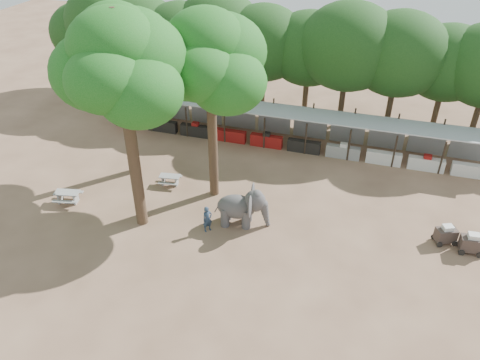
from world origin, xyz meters
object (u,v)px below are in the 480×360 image
(handler, at_px, (207,219))
(picnic_table_far, at_px, (170,179))
(elephant, at_px, (243,207))
(cart_front, at_px, (471,243))
(yard_tree_back, at_px, (209,60))
(cart_back, at_px, (446,234))
(yard_tree_center, at_px, (120,67))
(picnic_table_near, at_px, (68,196))
(yard_tree_left, at_px, (120,51))

(handler, relative_size, picnic_table_far, 1.07)
(elephant, distance_m, cart_front, 12.33)
(elephant, bearing_deg, yard_tree_back, 127.93)
(cart_front, xyz_separation_m, cart_back, (-1.24, 0.42, -0.03))
(yard_tree_center, xyz_separation_m, picnic_table_near, (-5.11, 0.25, -8.72))
(handler, distance_m, cart_back, 13.04)
(cart_front, bearing_deg, elephant, -178.63)
(handler, bearing_deg, yard_tree_back, 54.69)
(yard_tree_center, xyz_separation_m, cart_front, (18.00, 2.63, -8.61))
(yard_tree_back, bearing_deg, elephant, -43.47)
(picnic_table_far, relative_size, cart_back, 1.07)
(picnic_table_far, xyz_separation_m, cart_front, (17.95, -1.28, 0.17))
(picnic_table_near, relative_size, picnic_table_far, 1.17)
(yard_tree_left, bearing_deg, cart_front, -6.44)
(yard_tree_center, relative_size, elephant, 3.80)
(elephant, height_order, picnic_table_far, elephant)
(yard_tree_center, height_order, picnic_table_near, yard_tree_center)
(yard_tree_left, height_order, cart_front, yard_tree_left)
(yard_tree_left, relative_size, cart_back, 7.94)
(yard_tree_back, distance_m, picnic_table_far, 8.63)
(picnic_table_near, bearing_deg, yard_tree_left, 54.32)
(yard_tree_left, xyz_separation_m, yard_tree_center, (3.00, -5.00, 1.01))
(picnic_table_far, distance_m, cart_back, 16.74)
(yard_tree_left, distance_m, picnic_table_near, 9.30)
(picnic_table_far, relative_size, cart_front, 1.14)
(yard_tree_left, bearing_deg, picnic_table_near, -113.95)
(yard_tree_left, height_order, picnic_table_far, yard_tree_left)
(picnic_table_far, bearing_deg, cart_back, -11.53)
(yard_tree_back, xyz_separation_m, picnic_table_far, (-2.96, -0.09, -8.11))
(yard_tree_center, relative_size, handler, 7.54)
(handler, xyz_separation_m, picnic_table_near, (-9.14, 0.04, -0.31))
(handler, bearing_deg, yard_tree_left, 95.18)
(yard_tree_center, height_order, elephant, yard_tree_center)
(yard_tree_back, bearing_deg, handler, -74.74)
(elephant, bearing_deg, yard_tree_left, 149.04)
(elephant, bearing_deg, cart_back, -0.08)
(yard_tree_center, xyz_separation_m, yard_tree_back, (3.00, 4.00, -0.67))
(yard_tree_center, bearing_deg, cart_back, 10.33)
(cart_front, bearing_deg, picnic_table_far, 171.57)
(yard_tree_left, bearing_deg, cart_back, -5.62)
(elephant, distance_m, picnic_table_far, 6.27)
(yard_tree_center, height_order, cart_front, yard_tree_center)
(yard_tree_back, xyz_separation_m, cart_front, (15.00, -1.37, -7.94))
(yard_tree_back, relative_size, cart_back, 8.18)
(yard_tree_back, relative_size, elephant, 3.59)
(yard_tree_back, xyz_separation_m, elephant, (2.74, -2.60, -7.35))
(yard_tree_back, height_order, picnic_table_near, yard_tree_back)
(elephant, relative_size, handler, 1.98)
(yard_tree_back, height_order, elephant, yard_tree_back)
(elephant, xyz_separation_m, cart_back, (11.02, 1.65, -0.62))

